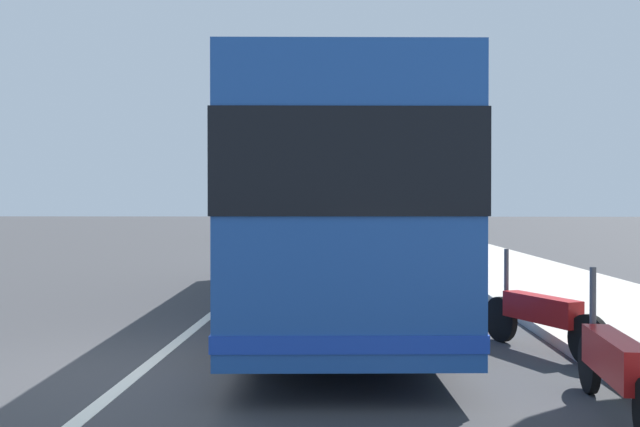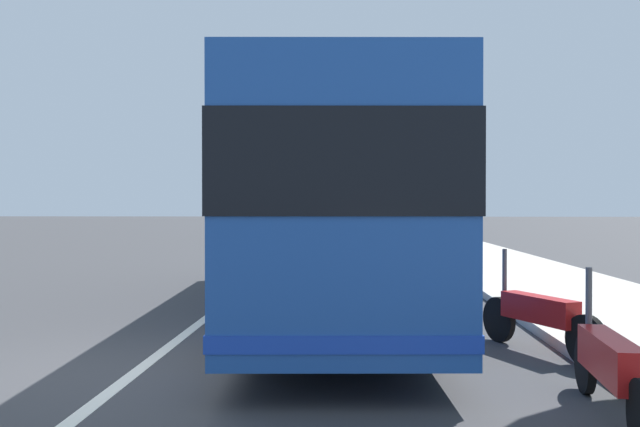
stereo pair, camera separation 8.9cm
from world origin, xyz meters
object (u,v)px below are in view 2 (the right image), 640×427
Objects in this scene: coach_bus at (330,204)px; car_ahead_same_lane at (285,221)px; car_behind_bus at (358,235)px; motorcycle_nearest_curb at (610,366)px; car_oncoming at (262,226)px; motorcycle_angled at (538,316)px.

coach_bus reaches higher than car_ahead_same_lane.
coach_bus is at bearing 178.62° from car_behind_bus.
car_oncoming reaches higher than motorcycle_nearest_curb.
motorcycle_nearest_curb is (-6.20, -2.56, -1.39)m from coach_bus.
motorcycle_angled is (-3.62, -2.67, -1.39)m from coach_bus.
car_ahead_same_lane reaches higher than car_behind_bus.
car_oncoming is at bearing -3.24° from car_ahead_same_lane.
car_oncoming is (10.01, 5.14, 0.03)m from car_behind_bus.
motorcycle_angled is at bearing 2.91° from motorcycle_nearest_curb.
motorcycle_angled is at bearing -146.48° from coach_bus.
coach_bus is 6.18× the size of motorcycle_angled.
motorcycle_angled is 0.43× the size of car_behind_bus.
car_ahead_same_lane reaches higher than motorcycle_nearest_curb.
coach_bus is at bearing 12.95° from car_oncoming.
car_ahead_same_lane is at bearing 14.54° from motorcycle_nearest_curb.
car_oncoming is at bearing 7.54° from coach_bus.
motorcycle_nearest_curb is 2.58m from motorcycle_angled.
coach_bus reaches higher than motorcycle_angled.
car_behind_bus is (14.50, -0.62, -1.16)m from coach_bus.
motorcycle_angled is (2.58, -0.11, 0.00)m from motorcycle_nearest_curb.
motorcycle_nearest_curb is at bearing 6.20° from car_ahead_same_lane.
car_behind_bus reaches higher than motorcycle_nearest_curb.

